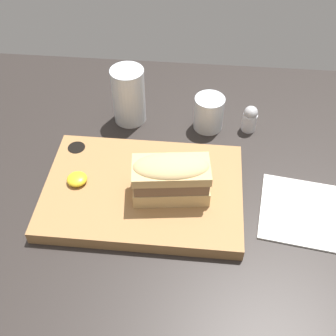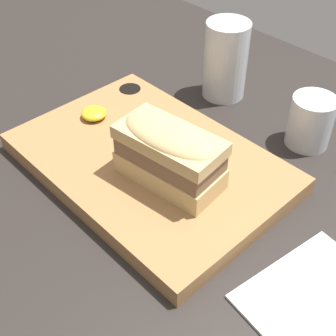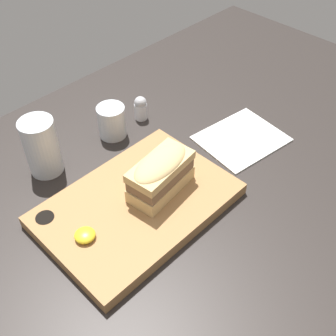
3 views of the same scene
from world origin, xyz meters
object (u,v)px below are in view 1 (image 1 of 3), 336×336
(serving_board, at_px, (143,190))
(salt_shaker, at_px, (250,118))
(sandwich, at_px, (171,177))
(water_glass, at_px, (129,99))
(wine_glass, at_px, (209,115))
(napkin, at_px, (312,213))

(serving_board, distance_m, salt_shaker, 0.29)
(sandwich, distance_m, water_glass, 0.26)
(wine_glass, height_order, salt_shaker, wine_glass)
(water_glass, relative_size, salt_shaker, 2.09)
(wine_glass, bearing_deg, water_glass, 176.48)
(napkin, height_order, salt_shaker, salt_shaker)
(wine_glass, distance_m, napkin, 0.30)
(serving_board, bearing_deg, wine_glass, 61.08)
(napkin, bearing_deg, sandwich, 179.22)
(sandwich, relative_size, salt_shaker, 2.32)
(napkin, bearing_deg, serving_board, 177.02)
(sandwich, height_order, water_glass, water_glass)
(serving_board, relative_size, sandwich, 2.58)
(serving_board, height_order, napkin, serving_board)
(water_glass, relative_size, napkin, 0.62)
(serving_board, xyz_separation_m, sandwich, (0.05, -0.01, 0.06))
(water_glass, bearing_deg, salt_shaker, -2.50)
(water_glass, xyz_separation_m, salt_shaker, (0.26, -0.01, -0.02))
(water_glass, relative_size, wine_glass, 1.67)
(wine_glass, distance_m, salt_shaker, 0.09)
(serving_board, height_order, water_glass, water_glass)
(napkin, bearing_deg, salt_shaker, 115.54)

